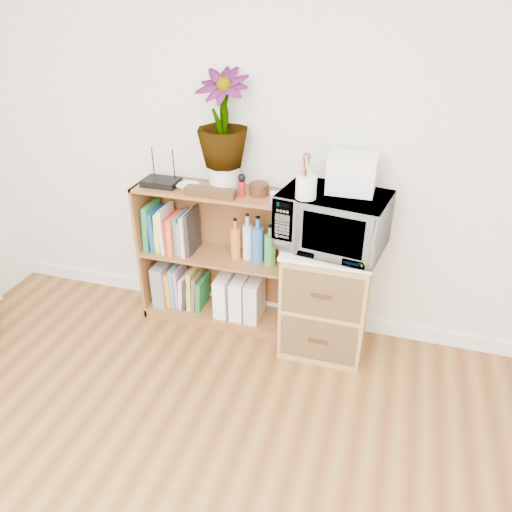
% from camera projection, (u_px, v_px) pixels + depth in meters
% --- Properties ---
extents(skirting_board, '(4.00, 0.02, 0.10)m').
position_uv_depth(skirting_board, '(272.00, 308.00, 3.50)').
color(skirting_board, white).
rests_on(skirting_board, ground).
extents(bookshelf, '(1.00, 0.30, 0.95)m').
position_uv_depth(bookshelf, '(216.00, 258.00, 3.27)').
color(bookshelf, brown).
rests_on(bookshelf, ground).
extents(wicker_unit, '(0.50, 0.45, 0.70)m').
position_uv_depth(wicker_unit, '(326.00, 298.00, 3.07)').
color(wicker_unit, '#9E7542').
rests_on(wicker_unit, ground).
extents(microwave, '(0.64, 0.49, 0.33)m').
position_uv_depth(microwave, '(333.00, 221.00, 2.81)').
color(microwave, silver).
rests_on(microwave, wicker_unit).
extents(pen_cup, '(0.11, 0.11, 0.12)m').
position_uv_depth(pen_cup, '(306.00, 187.00, 2.64)').
color(pen_cup, white).
rests_on(pen_cup, microwave).
extents(small_appliance, '(0.26, 0.21, 0.20)m').
position_uv_depth(small_appliance, '(352.00, 173.00, 2.71)').
color(small_appliance, white).
rests_on(small_appliance, microwave).
extents(router, '(0.22, 0.15, 0.04)m').
position_uv_depth(router, '(161.00, 182.00, 3.09)').
color(router, black).
rests_on(router, bookshelf).
extents(white_bowl, '(0.13, 0.13, 0.03)m').
position_uv_depth(white_bowl, '(188.00, 186.00, 3.04)').
color(white_bowl, white).
rests_on(white_bowl, bookshelf).
extents(plant_pot, '(0.18, 0.18, 0.15)m').
position_uv_depth(plant_pot, '(224.00, 178.00, 2.99)').
color(plant_pot, silver).
rests_on(plant_pot, bookshelf).
extents(potted_plant, '(0.31, 0.31, 0.55)m').
position_uv_depth(potted_plant, '(222.00, 119.00, 2.82)').
color(potted_plant, '#2C6E30').
rests_on(potted_plant, plant_pot).
extents(trinket_box, '(0.31, 0.08, 0.05)m').
position_uv_depth(trinket_box, '(210.00, 192.00, 2.93)').
color(trinket_box, '#35200E').
rests_on(trinket_box, bookshelf).
extents(kokeshi_doll, '(0.04, 0.04, 0.09)m').
position_uv_depth(kokeshi_doll, '(242.00, 189.00, 2.93)').
color(kokeshi_doll, maroon).
rests_on(kokeshi_doll, bookshelf).
extents(wooden_bowl, '(0.12, 0.12, 0.07)m').
position_uv_depth(wooden_bowl, '(259.00, 189.00, 2.95)').
color(wooden_bowl, '#371E0F').
rests_on(wooden_bowl, bookshelf).
extents(paint_jars, '(0.12, 0.04, 0.06)m').
position_uv_depth(paint_jars, '(278.00, 199.00, 2.83)').
color(paint_jars, pink).
rests_on(paint_jars, bookshelf).
extents(file_box, '(0.09, 0.24, 0.30)m').
position_uv_depth(file_box, '(165.00, 282.00, 3.49)').
color(file_box, gray).
rests_on(file_box, bookshelf).
extents(magazine_holder_left, '(0.09, 0.22, 0.28)m').
position_uv_depth(magazine_holder_left, '(224.00, 294.00, 3.37)').
color(magazine_holder_left, white).
rests_on(magazine_holder_left, bookshelf).
extents(magazine_holder_mid, '(0.09, 0.23, 0.28)m').
position_uv_depth(magazine_holder_mid, '(240.00, 296.00, 3.34)').
color(magazine_holder_mid, white).
rests_on(magazine_holder_mid, bookshelf).
extents(magazine_holder_right, '(0.09, 0.23, 0.29)m').
position_uv_depth(magazine_holder_right, '(255.00, 298.00, 3.32)').
color(magazine_holder_right, silver).
rests_on(magazine_holder_right, bookshelf).
extents(cookbooks, '(0.33, 0.20, 0.31)m').
position_uv_depth(cookbooks, '(171.00, 230.00, 3.26)').
color(cookbooks, '#1E733E').
rests_on(cookbooks, bookshelf).
extents(liquor_bottles, '(0.38, 0.07, 0.32)m').
position_uv_depth(liquor_bottles, '(261.00, 241.00, 3.10)').
color(liquor_bottles, orange).
rests_on(liquor_bottles, bookshelf).
extents(lower_books, '(0.26, 0.19, 0.30)m').
position_uv_depth(lower_books, '(187.00, 288.00, 3.46)').
color(lower_books, orange).
rests_on(lower_books, bookshelf).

